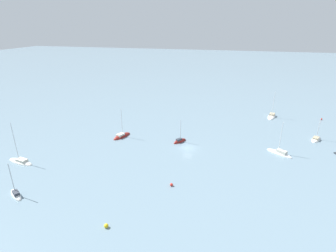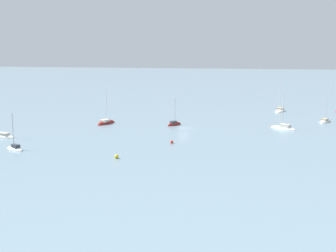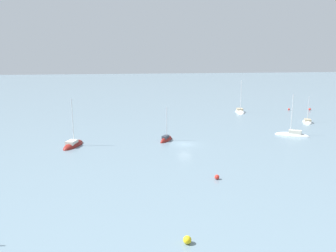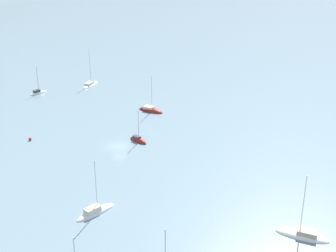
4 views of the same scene
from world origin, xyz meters
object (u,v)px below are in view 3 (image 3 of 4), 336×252
mooring_buoy_3 (310,109)px  mooring_buoy_4 (187,240)px  sailboat_2 (240,112)px  sailboat_4 (292,135)px  sailboat_3 (307,122)px  mooring_buoy_0 (289,109)px  sailboat_1 (73,146)px  mooring_buoy_2 (217,177)px  sailboat_7 (166,140)px

mooring_buoy_3 → mooring_buoy_4: (58.67, 69.50, 0.03)m
sailboat_2 → mooring_buoy_3: sailboat_2 is taller
sailboat_4 → mooring_buoy_4: size_ratio=12.58×
sailboat_4 → sailboat_2: bearing=-56.3°
sailboat_4 → sailboat_3: bearing=-97.5°
sailboat_3 → mooring_buoy_3: 22.90m
sailboat_2 → mooring_buoy_4: sailboat_2 is taller
sailboat_2 → mooring_buoy_0: size_ratio=16.90×
sailboat_1 → mooring_buoy_2: 31.13m
sailboat_1 → mooring_buoy_0: size_ratio=16.10×
sailboat_2 → sailboat_3: (-11.12, 18.98, -0.03)m
sailboat_2 → sailboat_4: size_ratio=1.08×
sailboat_1 → sailboat_7: 18.68m
sailboat_7 → mooring_buoy_4: 38.68m
mooring_buoy_2 → mooring_buoy_0: bearing=-128.3°
sailboat_2 → mooring_buoy_0: bearing=107.8°
sailboat_4 → mooring_buoy_2: size_ratio=14.41×
mooring_buoy_2 → sailboat_1: bearing=-45.5°
sailboat_3 → mooring_buoy_3: sailboat_3 is taller
mooring_buoy_3 → sailboat_2: bearing=-0.6°
sailboat_4 → mooring_buoy_4: bearing=84.1°
mooring_buoy_0 → mooring_buoy_4: 87.92m
sailboat_3 → mooring_buoy_0: (-6.50, -20.13, 0.22)m
sailboat_4 → sailboat_7: 28.39m
mooring_buoy_0 → mooring_buoy_3: mooring_buoy_3 is taller
sailboat_1 → mooring_buoy_0: bearing=-40.9°
mooring_buoy_4 → sailboat_2: bearing=-116.3°
mooring_buoy_3 → sailboat_3: bearing=54.9°
mooring_buoy_0 → mooring_buoy_4: size_ratio=0.81×
sailboat_2 → mooring_buoy_4: bearing=-12.2°
sailboat_2 → sailboat_3: 22.00m
sailboat_4 → sailboat_7: (28.38, -0.63, -0.04)m
mooring_buoy_3 → mooring_buoy_4: 90.95m
sailboat_7 → mooring_buoy_3: bearing=-24.6°
sailboat_3 → sailboat_4: bearing=162.5°
sailboat_3 → mooring_buoy_3: bearing=-9.5°
mooring_buoy_0 → mooring_buoy_4: mooring_buoy_4 is taller
sailboat_1 → sailboat_2: bearing=-34.0°
sailboat_1 → sailboat_7: (-18.66, -0.91, 0.01)m
sailboat_2 → sailboat_3: sailboat_2 is taller
sailboat_4 → mooring_buoy_2: (25.24, 22.49, 0.20)m
sailboat_1 → sailboat_2: (-48.10, -32.28, 0.02)m
sailboat_1 → mooring_buoy_3: bearing=-44.0°
sailboat_4 → mooring_buoy_3: (-25.33, -31.78, 0.22)m
mooring_buoy_2 → sailboat_3: bearing=-136.5°
sailboat_2 → mooring_buoy_2: sailboat_2 is taller
mooring_buoy_2 → mooring_buoy_3: bearing=-133.0°
sailboat_1 → mooring_buoy_0: (-65.72, -33.43, 0.22)m
sailboat_3 → mooring_buoy_2: bearing=159.1°
sailboat_1 → sailboat_3: bearing=-55.2°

